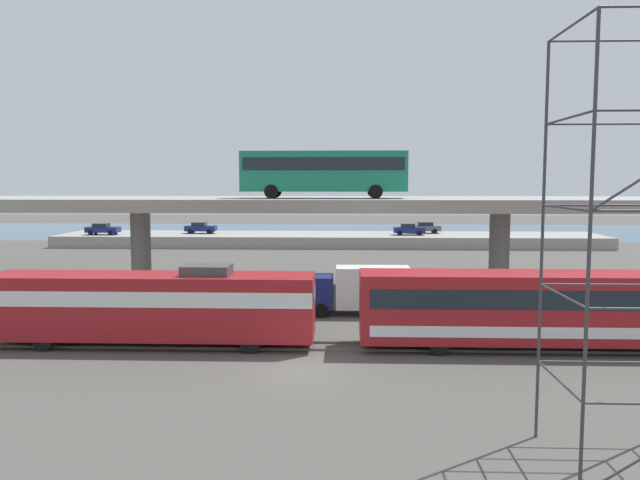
% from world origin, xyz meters
% --- Properties ---
extents(ground_plane, '(260.00, 260.00, 0.00)m').
position_xyz_m(ground_plane, '(0.00, 0.00, 0.00)').
color(ground_plane, '#4C4944').
extents(rail_strip_near, '(110.00, 0.12, 0.12)m').
position_xyz_m(rail_strip_near, '(0.00, 3.29, 0.06)').
color(rail_strip_near, '#59544C').
rests_on(rail_strip_near, ground_plane).
extents(rail_strip_far, '(110.00, 0.12, 0.12)m').
position_xyz_m(rail_strip_far, '(0.00, 4.71, 0.06)').
color(rail_strip_far, '#59544C').
rests_on(rail_strip_far, ground_plane).
extents(train_locomotive, '(17.60, 3.04, 4.18)m').
position_xyz_m(train_locomotive, '(-8.60, 4.00, 2.19)').
color(train_locomotive, maroon).
rests_on(train_locomotive, ground_plane).
extents(train_coach_lead, '(21.76, 3.04, 3.86)m').
position_xyz_m(train_coach_lead, '(13.67, 4.00, 2.17)').
color(train_coach_lead, maroon).
rests_on(train_coach_lead, ground_plane).
extents(highway_overpass, '(96.00, 11.24, 7.16)m').
position_xyz_m(highway_overpass, '(0.00, 20.00, 6.52)').
color(highway_overpass, gray).
rests_on(highway_overpass, ground_plane).
extents(transit_bus_on_overpass, '(12.00, 2.68, 3.40)m').
position_xyz_m(transit_bus_on_overpass, '(0.49, 18.69, 9.22)').
color(transit_bus_on_overpass, '#197A56').
rests_on(transit_bus_on_overpass, highway_overpass).
extents(service_truck_east, '(6.80, 2.46, 3.04)m').
position_xyz_m(service_truck_east, '(2.90, 12.05, 1.64)').
color(service_truck_east, navy).
rests_on(service_truck_east, ground_plane).
extents(scaffolding_tower, '(3.96, 3.96, 12.80)m').
position_xyz_m(scaffolding_tower, '(10.26, -8.98, 6.82)').
color(scaffolding_tower, '#38383D').
rests_on(scaffolding_tower, ground_plane).
extents(pier_parking_lot, '(70.48, 10.47, 1.49)m').
position_xyz_m(pier_parking_lot, '(0.00, 55.00, 0.74)').
color(pier_parking_lot, gray).
rests_on(pier_parking_lot, ground_plane).
extents(parked_car_0, '(4.01, 1.84, 1.50)m').
position_xyz_m(parked_car_0, '(10.31, 53.84, 2.26)').
color(parked_car_0, navy).
rests_on(parked_car_0, pier_parking_lot).
extents(parked_car_1, '(4.49, 1.88, 1.50)m').
position_xyz_m(parked_car_1, '(12.60, 56.82, 2.26)').
color(parked_car_1, '#515459').
rests_on(parked_car_1, pier_parking_lot).
extents(parked_car_2, '(4.19, 1.92, 1.50)m').
position_xyz_m(parked_car_2, '(-29.39, 52.77, 2.26)').
color(parked_car_2, navy).
rests_on(parked_car_2, pier_parking_lot).
extents(parked_car_3, '(4.09, 1.85, 1.50)m').
position_xyz_m(parked_car_3, '(-17.17, 55.35, 2.26)').
color(parked_car_3, navy).
rests_on(parked_car_3, pier_parking_lot).
extents(harbor_water, '(140.00, 36.00, 0.01)m').
position_xyz_m(harbor_water, '(0.00, 78.00, 0.00)').
color(harbor_water, '#385B7A').
rests_on(harbor_water, ground_plane).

